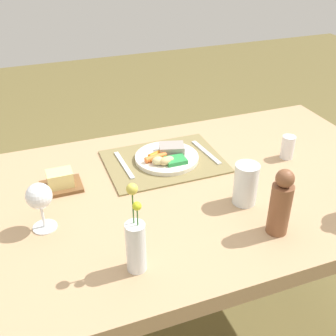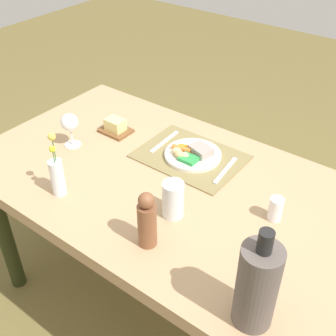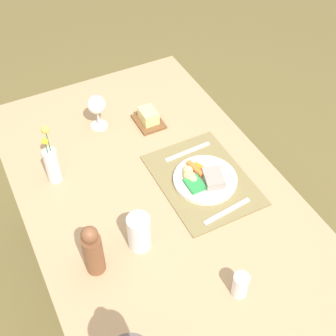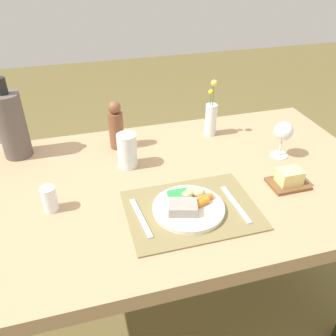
{
  "view_description": "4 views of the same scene",
  "coord_description": "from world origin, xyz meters",
  "px_view_note": "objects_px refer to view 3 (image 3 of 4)",
  "views": [
    {
      "loc": [
        0.45,
        1.02,
        1.5
      ],
      "look_at": [
        0.07,
        0.03,
        0.85
      ],
      "focal_mm": 44.46,
      "sensor_mm": 36.0,
      "label": 1
    },
    {
      "loc": [
        -0.77,
        1.0,
        1.73
      ],
      "look_at": [
        -0.03,
        0.02,
        0.83
      ],
      "focal_mm": 45.96,
      "sensor_mm": 36.0,
      "label": 2
    },
    {
      "loc": [
        -0.89,
        0.42,
        1.96
      ],
      "look_at": [
        0.02,
        -0.04,
        0.87
      ],
      "focal_mm": 48.81,
      "sensor_mm": 36.0,
      "label": 3
    },
    {
      "loc": [
        -0.29,
        -0.99,
        1.48
      ],
      "look_at": [
        -0.03,
        -0.03,
        0.83
      ],
      "focal_mm": 38.11,
      "sensor_mm": 36.0,
      "label": 4
    }
  ],
  "objects_px": {
    "wine_glass": "(97,106)",
    "knife": "(188,152)",
    "butter_dish": "(149,118)",
    "water_tumbler": "(139,234)",
    "salt_shaker": "(240,285)",
    "fork": "(227,211)",
    "dinner_plate": "(204,178)",
    "pepper_mill": "(93,251)",
    "flower_vase": "(52,163)",
    "dining_table": "(160,215)"
  },
  "relations": [
    {
      "from": "dinner_plate",
      "to": "knife",
      "type": "distance_m",
      "value": 0.15
    },
    {
      "from": "pepper_mill",
      "to": "flower_vase",
      "type": "height_order",
      "value": "flower_vase"
    },
    {
      "from": "dinner_plate",
      "to": "butter_dish",
      "type": "height_order",
      "value": "butter_dish"
    },
    {
      "from": "knife",
      "to": "water_tumbler",
      "type": "xyz_separation_m",
      "value": [
        -0.29,
        0.33,
        0.05
      ]
    },
    {
      "from": "flower_vase",
      "to": "fork",
      "type": "bearing_deg",
      "value": -131.23
    },
    {
      "from": "knife",
      "to": "pepper_mill",
      "type": "relative_size",
      "value": 0.96
    },
    {
      "from": "flower_vase",
      "to": "wine_glass",
      "type": "xyz_separation_m",
      "value": [
        0.2,
        -0.24,
        0.02
      ]
    },
    {
      "from": "dinner_plate",
      "to": "wine_glass",
      "type": "xyz_separation_m",
      "value": [
        0.45,
        0.22,
        0.08
      ]
    },
    {
      "from": "wine_glass",
      "to": "water_tumbler",
      "type": "bearing_deg",
      "value": 171.34
    },
    {
      "from": "water_tumbler",
      "to": "pepper_mill",
      "type": "relative_size",
      "value": 0.66
    },
    {
      "from": "knife",
      "to": "pepper_mill",
      "type": "xyz_separation_m",
      "value": [
        -0.3,
        0.48,
        0.09
      ]
    },
    {
      "from": "dinner_plate",
      "to": "salt_shaker",
      "type": "distance_m",
      "value": 0.43
    },
    {
      "from": "pepper_mill",
      "to": "dining_table",
      "type": "bearing_deg",
      "value": -62.42
    },
    {
      "from": "salt_shaker",
      "to": "dining_table",
      "type": "bearing_deg",
      "value": 6.9
    },
    {
      "from": "dining_table",
      "to": "salt_shaker",
      "type": "height_order",
      "value": "salt_shaker"
    },
    {
      "from": "pepper_mill",
      "to": "salt_shaker",
      "type": "relative_size",
      "value": 2.34
    },
    {
      "from": "butter_dish",
      "to": "salt_shaker",
      "type": "relative_size",
      "value": 1.53
    },
    {
      "from": "dining_table",
      "to": "dinner_plate",
      "type": "height_order",
      "value": "dinner_plate"
    },
    {
      "from": "dinner_plate",
      "to": "water_tumbler",
      "type": "xyz_separation_m",
      "value": [
        -0.14,
        0.31,
        0.04
      ]
    },
    {
      "from": "dinner_plate",
      "to": "dining_table",
      "type": "bearing_deg",
      "value": 90.89
    },
    {
      "from": "knife",
      "to": "salt_shaker",
      "type": "bearing_deg",
      "value": 163.49
    },
    {
      "from": "water_tumbler",
      "to": "butter_dish",
      "type": "xyz_separation_m",
      "value": [
        0.51,
        -0.27,
        -0.03
      ]
    },
    {
      "from": "water_tumbler",
      "to": "salt_shaker",
      "type": "height_order",
      "value": "water_tumbler"
    },
    {
      "from": "pepper_mill",
      "to": "salt_shaker",
      "type": "height_order",
      "value": "pepper_mill"
    },
    {
      "from": "butter_dish",
      "to": "dinner_plate",
      "type": "bearing_deg",
      "value": -174.3
    },
    {
      "from": "flower_vase",
      "to": "water_tumbler",
      "type": "bearing_deg",
      "value": -158.57
    },
    {
      "from": "dinner_plate",
      "to": "butter_dish",
      "type": "distance_m",
      "value": 0.38
    },
    {
      "from": "knife",
      "to": "butter_dish",
      "type": "relative_size",
      "value": 1.46
    },
    {
      "from": "pepper_mill",
      "to": "wine_glass",
      "type": "distance_m",
      "value": 0.65
    },
    {
      "from": "dining_table",
      "to": "wine_glass",
      "type": "bearing_deg",
      "value": 6.0
    },
    {
      "from": "butter_dish",
      "to": "flower_vase",
      "type": "relative_size",
      "value": 0.53
    },
    {
      "from": "salt_shaker",
      "to": "wine_glass",
      "type": "height_order",
      "value": "wine_glass"
    },
    {
      "from": "knife",
      "to": "butter_dish",
      "type": "height_order",
      "value": "butter_dish"
    },
    {
      "from": "salt_shaker",
      "to": "knife",
      "type": "bearing_deg",
      "value": -14.08
    },
    {
      "from": "water_tumbler",
      "to": "butter_dish",
      "type": "distance_m",
      "value": 0.58
    },
    {
      "from": "dining_table",
      "to": "butter_dish",
      "type": "distance_m",
      "value": 0.42
    },
    {
      "from": "fork",
      "to": "salt_shaker",
      "type": "distance_m",
      "value": 0.29
    },
    {
      "from": "wine_glass",
      "to": "dining_table",
      "type": "bearing_deg",
      "value": -174.0
    },
    {
      "from": "dining_table",
      "to": "flower_vase",
      "type": "height_order",
      "value": "flower_vase"
    },
    {
      "from": "fork",
      "to": "dinner_plate",
      "type": "bearing_deg",
      "value": -5.77
    },
    {
      "from": "knife",
      "to": "dinner_plate",
      "type": "bearing_deg",
      "value": 170.38
    },
    {
      "from": "fork",
      "to": "butter_dish",
      "type": "distance_m",
      "value": 0.53
    },
    {
      "from": "dinner_plate",
      "to": "water_tumbler",
      "type": "bearing_deg",
      "value": 113.9
    },
    {
      "from": "dining_table",
      "to": "salt_shaker",
      "type": "distance_m",
      "value": 0.44
    },
    {
      "from": "dining_table",
      "to": "butter_dish",
      "type": "relative_size",
      "value": 11.68
    },
    {
      "from": "wine_glass",
      "to": "knife",
      "type": "bearing_deg",
      "value": -141.0
    },
    {
      "from": "water_tumbler",
      "to": "flower_vase",
      "type": "relative_size",
      "value": 0.53
    },
    {
      "from": "fork",
      "to": "wine_glass",
      "type": "distance_m",
      "value": 0.65
    },
    {
      "from": "fork",
      "to": "salt_shaker",
      "type": "height_order",
      "value": "salt_shaker"
    },
    {
      "from": "salt_shaker",
      "to": "wine_glass",
      "type": "bearing_deg",
      "value": 6.43
    }
  ]
}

